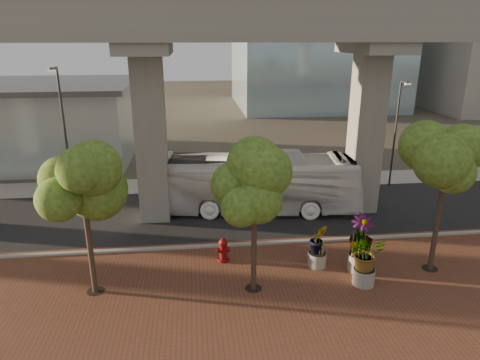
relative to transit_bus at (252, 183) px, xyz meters
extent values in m
plane|color=#3E372D|center=(0.44, -2.40, -1.73)|extent=(160.00, 160.00, 0.00)
cube|color=brown|center=(0.44, -10.40, -1.70)|extent=(70.00, 13.00, 0.06)
cube|color=black|center=(0.44, -0.40, -1.71)|extent=(90.00, 8.00, 0.04)
cube|color=#9C9991|center=(0.44, -4.40, -1.65)|extent=(70.00, 0.25, 0.16)
cube|color=#9C9991|center=(0.44, 5.10, -1.70)|extent=(90.00, 3.00, 0.06)
cube|color=gray|center=(0.44, -2.00, 8.77)|extent=(72.00, 2.40, 1.80)
cube|color=gray|center=(0.44, 1.20, 8.77)|extent=(72.00, 2.40, 1.80)
imported|color=white|center=(0.00, 0.00, 0.00)|extent=(12.66, 4.38, 3.46)
cylinder|color=maroon|center=(-2.12, -5.83, -1.61)|extent=(0.53, 0.53, 0.12)
cylinder|color=maroon|center=(-2.12, -5.83, -1.19)|extent=(0.35, 0.35, 0.85)
sphere|color=maroon|center=(-2.12, -5.83, -0.76)|extent=(0.41, 0.41, 0.41)
cylinder|color=maroon|center=(-2.12, -5.83, -0.57)|extent=(0.12, 0.12, 0.15)
cylinder|color=maroon|center=(-2.12, -5.83, -1.11)|extent=(0.58, 0.23, 0.23)
cylinder|color=gray|center=(3.54, -8.42, -1.32)|extent=(0.90, 0.90, 0.70)
imported|color=#294F14|center=(3.54, -8.42, -0.21)|extent=(2.01, 2.01, 1.51)
cylinder|color=#A69F96|center=(3.76, -7.29, -1.28)|extent=(0.99, 0.99, 0.77)
imported|color=#294F14|center=(3.76, -7.29, 0.01)|extent=(2.42, 2.42, 1.81)
cylinder|color=#ADA99C|center=(2.02, -6.77, -1.34)|extent=(0.83, 0.83, 0.65)
imported|color=#294F14|center=(2.02, -6.77, -0.33)|extent=(1.85, 1.85, 1.39)
cylinder|color=#4D3A2C|center=(-7.47, -7.75, 0.16)|extent=(0.22, 0.22, 3.66)
cylinder|color=black|center=(-7.47, -7.75, -1.66)|extent=(0.70, 0.70, 0.01)
cylinder|color=#4D3A2C|center=(-1.06, -8.24, 0.04)|extent=(0.22, 0.22, 3.42)
cylinder|color=black|center=(-1.06, -8.24, -1.66)|extent=(0.70, 0.70, 0.01)
cylinder|color=#4D3A2C|center=(6.98, -7.55, 0.40)|extent=(0.22, 0.22, 4.13)
cylinder|color=black|center=(6.98, -7.55, -1.66)|extent=(0.70, 0.70, 0.01)
cylinder|color=#2C2C30|center=(-11.09, 3.38, 2.35)|extent=(0.14, 0.14, 8.08)
cube|color=#2C2C30|center=(-11.09, 2.87, 6.39)|extent=(0.15, 1.01, 0.15)
cube|color=silver|center=(-11.09, 2.36, 6.29)|extent=(0.40, 0.20, 0.12)
cylinder|color=#28292D|center=(10.04, 3.28, 1.86)|extent=(0.12, 0.12, 7.09)
cube|color=#28292D|center=(10.04, 2.83, 5.40)|extent=(0.13, 0.89, 0.13)
cube|color=silver|center=(10.04, 2.39, 5.31)|extent=(0.35, 0.18, 0.11)
camera|label=1|loc=(-3.28, -23.28, 8.19)|focal=32.00mm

